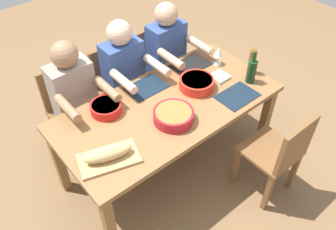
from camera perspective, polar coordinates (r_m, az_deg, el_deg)
ground_plane at (r=3.26m, az=0.00°, el=-8.07°), size 8.00×8.00×0.00m
dining_table at (r=2.78m, az=0.00°, el=0.36°), size 1.78×0.87×0.74m
chair_far_left at (r=2.85m, az=17.65°, el=-5.87°), size 0.40×0.40×0.85m
chair_near_right at (r=3.21m, az=-15.52°, el=1.40°), size 0.40×0.40×0.85m
diner_near_right at (r=2.95m, az=-14.63°, el=2.69°), size 0.41×0.53×1.20m
chair_near_left at (r=3.59m, az=-1.73°, el=8.12°), size 0.40×0.40×0.85m
diner_near_left at (r=3.35m, az=0.17°, el=9.74°), size 0.41×0.53×1.20m
chair_near_center at (r=3.37m, az=-8.28°, el=4.98°), size 0.40×0.40×0.85m
diner_near_center at (r=3.12m, az=-6.80°, el=6.49°), size 0.41×0.53×1.20m
serving_bowl_salad at (r=2.87m, az=4.68°, el=5.24°), size 0.29×0.29×0.09m
serving_bowl_pasta at (r=2.68m, az=-10.02°, el=1.23°), size 0.24×0.24×0.07m
serving_bowl_fruit at (r=2.56m, az=0.91°, el=-0.05°), size 0.30×0.30×0.09m
cutting_board at (r=2.37m, az=-9.54°, el=-6.98°), size 0.45×0.33×0.02m
bread_loaf at (r=2.33m, az=-9.70°, el=-6.11°), size 0.34×0.20×0.09m
wine_bottle at (r=2.97m, az=13.41°, el=6.99°), size 0.08×0.08×0.29m
beer_bottle at (r=3.07m, az=13.47°, el=8.38°), size 0.06×0.06×0.22m
wine_glass at (r=3.12m, az=8.18°, el=9.96°), size 0.08×0.08×0.17m
placemat_far_left at (r=2.85m, az=11.18°, el=3.05°), size 0.32×0.23×0.01m
placemat_near_left at (r=3.14m, az=3.70°, el=8.10°), size 0.32×0.23×0.01m
placemat_near_center at (r=2.89m, az=-3.50°, el=4.53°), size 0.32×0.23×0.01m
napkin_stack at (r=3.01m, az=8.34°, el=6.17°), size 0.14×0.14×0.02m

